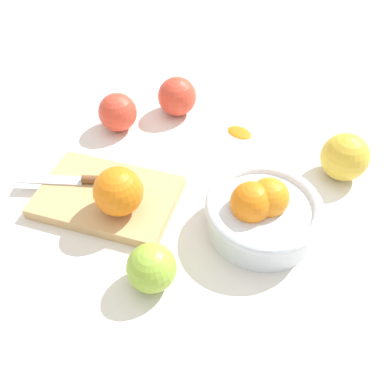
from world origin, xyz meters
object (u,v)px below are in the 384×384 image
(knife, at_px, (76,180))
(apple_front_right, at_px, (118,112))
(apple_front_right_2, at_px, (177,96))
(cutting_board, at_px, (107,197))
(orange_on_board, at_px, (118,191))
(bowl, at_px, (262,212))
(apple_front_left, at_px, (345,157))
(apple_back_right, at_px, (151,268))

(knife, height_order, apple_front_right, apple_front_right)
(knife, relative_size, apple_front_right_2, 1.99)
(apple_front_right, bearing_deg, cutting_board, 101.52)
(apple_front_right_2, bearing_deg, orange_on_board, 84.27)
(bowl, distance_m, apple_front_left, 0.20)
(knife, bearing_deg, orange_on_board, 154.49)
(bowl, height_order, cutting_board, bowl)
(cutting_board, height_order, knife, knife)
(orange_on_board, relative_size, apple_back_right, 1.10)
(apple_front_left, xyz_separation_m, apple_front_right_2, (0.32, -0.13, -0.00))
(bowl, relative_size, orange_on_board, 2.32)
(bowl, xyz_separation_m, apple_front_left, (-0.13, -0.15, 0.00))
(apple_front_right, xyz_separation_m, apple_front_left, (-0.43, 0.06, 0.00))
(apple_front_right, relative_size, apple_front_left, 0.90)
(bowl, distance_m, apple_back_right, 0.19)
(orange_on_board, bearing_deg, apple_front_right, -71.77)
(bowl, relative_size, apple_front_right_2, 2.32)
(bowl, relative_size, apple_front_right, 2.42)
(bowl, distance_m, knife, 0.32)
(cutting_board, height_order, apple_back_right, apple_back_right)
(orange_on_board, bearing_deg, apple_back_right, 125.62)
(orange_on_board, bearing_deg, apple_front_left, -154.67)
(bowl, height_order, apple_front_left, bowl)
(apple_front_right, xyz_separation_m, apple_back_right, (-0.15, 0.33, -0.00))
(apple_front_right, height_order, apple_front_right_2, apple_front_right_2)
(orange_on_board, xyz_separation_m, apple_front_right_2, (-0.03, -0.29, -0.02))
(apple_front_right, bearing_deg, apple_front_left, 172.56)
(orange_on_board, relative_size, apple_front_left, 0.94)
(cutting_board, relative_size, apple_back_right, 3.20)
(apple_front_right, bearing_deg, knife, 84.05)
(cutting_board, distance_m, apple_front_right, 0.20)
(apple_front_right, bearing_deg, apple_back_right, 114.63)
(orange_on_board, distance_m, knife, 0.11)
(apple_back_right, distance_m, apple_front_right_2, 0.41)
(orange_on_board, xyz_separation_m, apple_back_right, (-0.08, 0.11, -0.02))
(apple_back_right, bearing_deg, cutting_board, -50.81)
(apple_front_right_2, bearing_deg, bowl, 124.80)
(knife, bearing_deg, apple_front_left, -164.53)
(bowl, distance_m, cutting_board, 0.26)
(bowl, height_order, orange_on_board, same)
(cutting_board, xyz_separation_m, orange_on_board, (-0.03, 0.03, 0.05))
(apple_front_right_2, bearing_deg, apple_front_left, 158.52)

